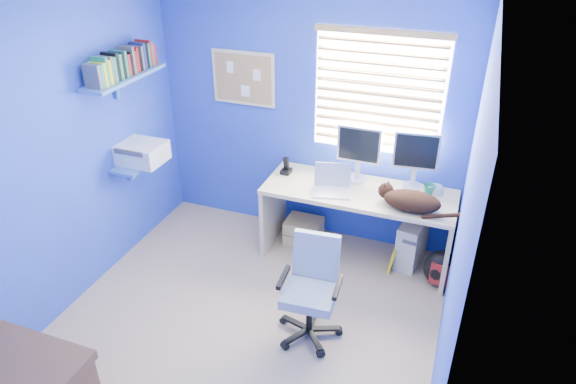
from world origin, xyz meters
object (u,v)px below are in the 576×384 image
(laptop, at_px, (332,182))
(cat, at_px, (412,201))
(tower_pc, at_px, (412,241))
(desk, at_px, (357,225))
(office_chair, at_px, (311,301))

(laptop, height_order, cat, laptop)
(tower_pc, bearing_deg, cat, -85.32)
(tower_pc, bearing_deg, laptop, -152.15)
(desk, bearing_deg, tower_pc, 12.88)
(cat, height_order, office_chair, cat)
(desk, xyz_separation_m, tower_pc, (0.52, 0.12, -0.14))
(cat, distance_m, office_chair, 1.20)
(cat, relative_size, tower_pc, 1.06)
(desk, xyz_separation_m, office_chair, (-0.09, -1.10, -0.06))
(tower_pc, distance_m, office_chair, 1.36)
(cat, xyz_separation_m, tower_pc, (0.02, 0.30, -0.60))
(laptop, relative_size, office_chair, 0.40)
(laptop, height_order, tower_pc, laptop)
(desk, distance_m, tower_pc, 0.55)
(laptop, distance_m, cat, 0.72)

